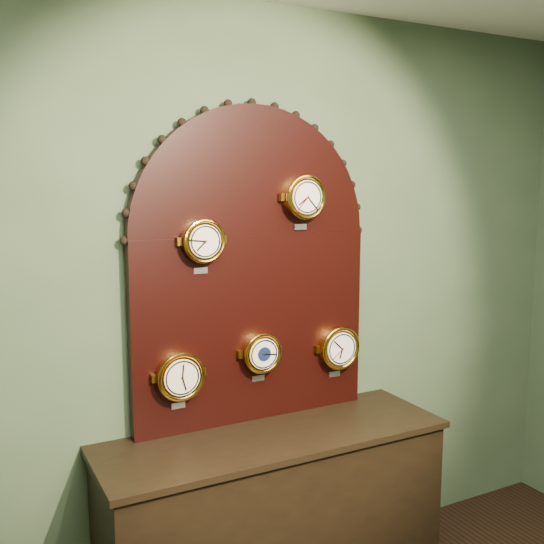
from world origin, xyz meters
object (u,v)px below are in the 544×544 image
display_board (252,257)px  hygrometer (180,376)px  barometer (261,352)px  tide_clock (338,347)px  arabic_clock (304,197)px  shop_counter (274,520)px  roman_clock (203,241)px

display_board → hygrometer: (-0.39, -0.07, -0.51)m
barometer → tide_clock: bearing=-0.1°
barometer → arabic_clock: bearing=-0.1°
barometer → hygrometer: bearing=-179.9°
shop_counter → barometer: size_ratio=6.41×
hygrometer → arabic_clock: bearing=0.0°
roman_clock → barometer: roman_clock is taller
shop_counter → arabic_clock: (0.24, 0.15, 1.51)m
shop_counter → barometer: barometer is taller
display_board → tide_clock: size_ratio=5.58×
tide_clock → hygrometer: bearing=-180.0°
arabic_clock → barometer: bearing=179.9°
shop_counter → hygrometer: (-0.39, 0.15, 0.72)m
roman_clock → tide_clock: bearing=-0.1°
tide_clock → barometer: bearing=179.9°
roman_clock → tide_clock: roman_clock is taller
hygrometer → barometer: bearing=0.1°
display_board → roman_clock: display_board is taller
shop_counter → hygrometer: bearing=158.8°
roman_clock → hygrometer: (-0.12, -0.00, -0.60)m
shop_counter → roman_clock: 1.36m
shop_counter → tide_clock: 0.88m
display_board → hygrometer: display_board is taller
roman_clock → tide_clock: size_ratio=0.91×
shop_counter → roman_clock: roman_clock is taller
hygrometer → shop_counter: bearing=-21.2°
shop_counter → tide_clock: tide_clock is taller
roman_clock → display_board: bearing=13.5°
arabic_clock → barometer: size_ratio=1.06×
display_board → arabic_clock: size_ratio=5.78×
arabic_clock → display_board: bearing=164.7°
hygrometer → tide_clock: size_ratio=1.00×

